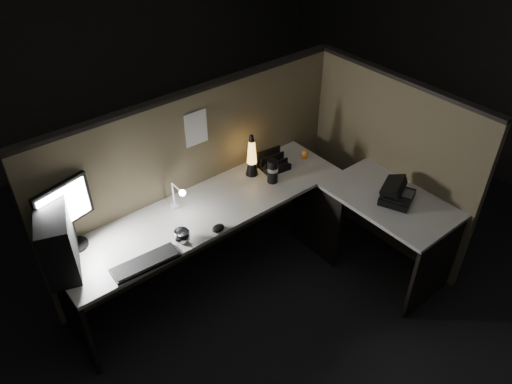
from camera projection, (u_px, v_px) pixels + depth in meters
floor at (273, 310)px, 3.88m from camera, size 6.00×6.00×0.00m
room_shell at (279, 129)px, 2.91m from camera, size 6.00×6.00×6.00m
partition_back at (200, 178)px, 4.01m from camera, size 2.66×0.06×1.50m
partition_right at (388, 165)px, 4.16m from camera, size 0.06×1.66×1.50m
desk at (271, 228)px, 3.78m from camera, size 2.60×1.60×0.73m
pc_tower at (58, 242)px, 3.11m from camera, size 0.31×0.45×0.44m
monitor at (65, 210)px, 3.23m from camera, size 0.39×0.17×0.51m
keyboard at (145, 263)px, 3.26m from camera, size 0.46×0.18×0.02m
mouse at (218, 228)px, 3.52m from camera, size 0.12×0.10×0.04m
clip_lamp at (178, 197)px, 3.61m from camera, size 0.05×0.19×0.24m
organizer at (273, 163)px, 4.14m from camera, size 0.24×0.22×0.17m
lava_lamp at (252, 158)px, 4.00m from camera, size 0.10×0.10×0.37m
travel_mug at (273, 171)px, 3.94m from camera, size 0.09×0.09×0.20m
steel_mug at (182, 236)px, 3.41m from camera, size 0.13×0.13×0.09m
figurine at (305, 154)px, 4.25m from camera, size 0.06×0.06×0.06m
pinned_paper at (196, 128)px, 3.69m from camera, size 0.19×0.00×0.27m
desk_phone at (396, 193)px, 3.78m from camera, size 0.33×0.32×0.16m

